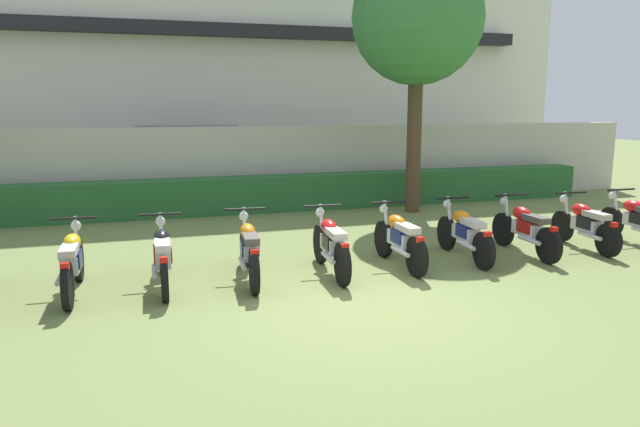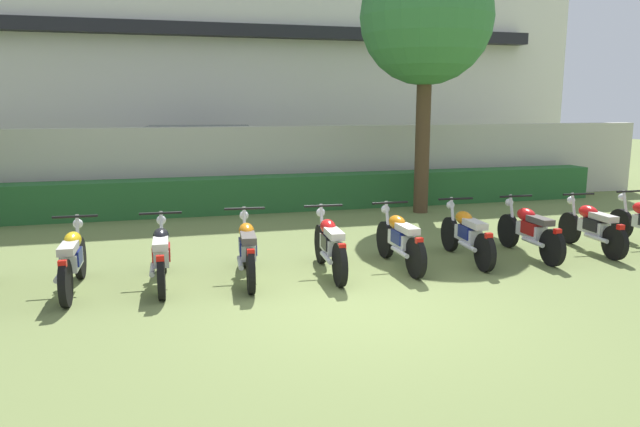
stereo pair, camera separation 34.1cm
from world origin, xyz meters
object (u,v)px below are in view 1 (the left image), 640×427
Objects in this scene: motorcycle_in_row_9 at (585,224)px; motorcycle_in_row_10 at (638,220)px; motorcycle_in_row_2 at (72,262)px; motorcycle_in_row_4 at (249,249)px; tree_far_side at (417,20)px; motorcycle_in_row_6 at (400,238)px; motorcycle_in_row_7 at (464,232)px; parked_car at (194,162)px; motorcycle_in_row_3 at (163,256)px; motorcycle_in_row_8 at (525,228)px; motorcycle_in_row_5 at (331,244)px.

motorcycle_in_row_9 is 0.98× the size of motorcycle_in_row_10.
motorcycle_in_row_9 is at bearing -88.21° from motorcycle_in_row_2.
motorcycle_in_row_4 reaches higher than motorcycle_in_row_2.
tree_far_side reaches higher than motorcycle_in_row_6.
motorcycle_in_row_4 is 7.07m from motorcycle_in_row_10.
motorcycle_in_row_10 is at bearing -88.37° from motorcycle_in_row_6.
motorcycle_in_row_6 is 0.96× the size of motorcycle_in_row_7.
parked_car reaches higher than motorcycle_in_row_3.
motorcycle_in_row_6 is at bearing 93.87° from motorcycle_in_row_8.
motorcycle_in_row_6 is 1.03× the size of motorcycle_in_row_9.
motorcycle_in_row_8 is (0.01, -4.20, -3.86)m from tree_far_side.
parked_car is 8.16m from motorcycle_in_row_5.
motorcycle_in_row_9 is (4.69, 0.13, -0.01)m from motorcycle_in_row_5.
motorcycle_in_row_7 is (3.54, 0.10, -0.01)m from motorcycle_in_row_4.
motorcycle_in_row_5 reaches higher than motorcycle_in_row_7.
motorcycle_in_row_10 is (1.17, 0.02, 0.00)m from motorcycle_in_row_9.
motorcycle_in_row_2 is (-2.42, -7.97, -0.49)m from parked_car.
motorcycle_in_row_9 is at bearing -84.06° from motorcycle_in_row_4.
motorcycle_in_row_8 is at bearing -84.42° from motorcycle_in_row_5.
motorcycle_in_row_2 reaches higher than motorcycle_in_row_10.
parked_car is 0.81× the size of tree_far_side.
motorcycle_in_row_3 is 7.09m from motorcycle_in_row_9.
motorcycle_in_row_2 is 3.56m from motorcycle_in_row_5.
motorcycle_in_row_2 and motorcycle_in_row_6 have the same top height.
motorcycle_in_row_3 is at bearing 92.47° from motorcycle_in_row_4.
tree_far_side is at bearing -32.46° from parked_car.
parked_car is at bearing -15.34° from motorcycle_in_row_2.
motorcycle_in_row_4 is at bearing -89.85° from motorcycle_in_row_2.
motorcycle_in_row_7 is at bearing 93.56° from motorcycle_in_row_9.
motorcycle_in_row_5 is at bearing 94.17° from motorcycle_in_row_8.
tree_far_side is 6.74m from motorcycle_in_row_5.
motorcycle_in_row_7 is 1.06× the size of motorcycle_in_row_9.
motorcycle_in_row_4 is 1.03× the size of motorcycle_in_row_5.
motorcycle_in_row_6 is 2.33m from motorcycle_in_row_8.
tree_far_side reaches higher than motorcycle_in_row_8.
tree_far_side reaches higher than parked_car.
motorcycle_in_row_4 is at bearing -137.52° from tree_far_side.
motorcycle_in_row_6 is (2.27, -8.01, -0.49)m from parked_car.
motorcycle_in_row_3 is 8.26m from motorcycle_in_row_10.
motorcycle_in_row_4 is 5.91m from motorcycle_in_row_9.
motorcycle_in_row_7 is at bearing -87.65° from motorcycle_in_row_3.
motorcycle_in_row_7 is at bearing -59.70° from parked_car.
motorcycle_in_row_8 reaches higher than motorcycle_in_row_10.
motorcycle_in_row_3 is at bearing 92.45° from motorcycle_in_row_8.
motorcycle_in_row_3 reaches higher than motorcycle_in_row_10.
motorcycle_in_row_2 is at bearing 94.07° from motorcycle_in_row_9.
parked_car is at bearing 16.29° from motorcycle_in_row_6.
motorcycle_in_row_8 is (7.02, 0.03, -0.00)m from motorcycle_in_row_2.
motorcycle_in_row_2 is at bearing 94.71° from motorcycle_in_row_7.
parked_car is at bearing 140.83° from tree_far_side.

